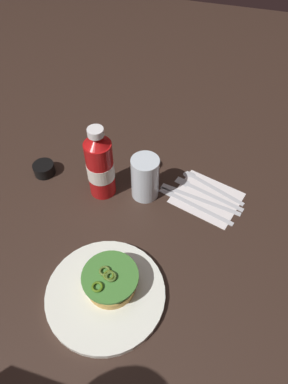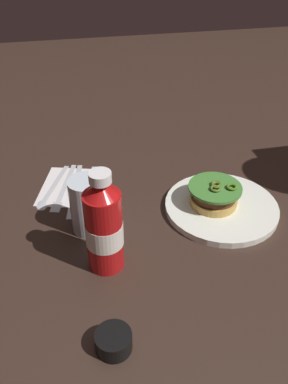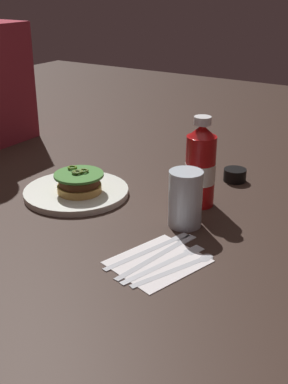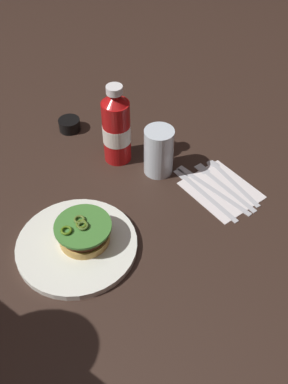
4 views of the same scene
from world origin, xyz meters
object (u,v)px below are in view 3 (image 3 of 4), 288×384
Objects in this scene: water_glass at (185,199)px; steak_knife at (162,252)px; dinner_plate at (76,192)px; burger_sandwich at (79,182)px; ketchup_bottle at (200,167)px; fork_utensil at (171,259)px; condiment_cup at (235,175)px; napkin at (158,262)px; butter_knife at (154,247)px; spoon_utensil at (186,264)px.

water_glass is 0.56× the size of steak_knife.
dinner_plate is 2.15× the size of burger_sandwich.
ketchup_bottle is 1.08× the size of fork_utensil.
condiment_cup is (0.18, -0.01, -0.08)m from ketchup_bottle.
fork_utensil is at bearing -161.21° from water_glass.
dinner_plate is 0.36m from napkin.
ketchup_bottle reaches higher than steak_knife.
dinner_plate reaches higher than steak_knife.
condiment_cup is (0.29, 0.01, -0.04)m from water_glass.
ketchup_bottle reaches higher than fork_utensil.
steak_knife is (-0.41, -0.03, -0.01)m from condiment_cup.
water_glass is at bearing -178.24° from condiment_cup.
ketchup_bottle is 0.25m from butter_knife.
ketchup_bottle is at bearing 10.46° from steak_knife.
fork_utensil is (-0.43, -0.06, -0.01)m from condiment_cup.
water_glass is 0.16m from fork_utensil.
burger_sandwich is 0.61× the size of fork_utensil.
dinner_plate reaches higher than butter_knife.
burger_sandwich reaches higher than steak_knife.
condiment_cup is at bearing 1.13° from butter_knife.
butter_knife is (0.01, 0.02, -0.00)m from steak_knife.
steak_knife is (-0.12, -0.30, -0.03)m from burger_sandwich.
fork_utensil is at bearing -113.82° from butter_knife.
spoon_utensil is (-0.25, -0.10, -0.09)m from ketchup_bottle.
napkin is at bearing 128.09° from fork_utensil.
butter_knife is at bearing 75.05° from steak_knife.
water_glass is 0.29m from condiment_cup.
water_glass reaches higher than butter_knife.
burger_sandwich reaches higher than condiment_cup.
steak_knife is 1.06× the size of butter_knife.
dinner_plate is 0.30m from water_glass.
condiment_cup is at bearing -44.70° from dinner_plate.
ketchup_bottle is at bearing -67.96° from dinner_plate.
dinner_plate is at bearing 66.49° from burger_sandwich.
burger_sandwich reaches higher than napkin.
fork_utensil is 0.88× the size of steak_knife.
ketchup_bottle is at bearing 11.01° from napkin.
butter_knife is at bearing 66.18° from fork_utensil.
water_glass is at bearing -168.81° from ketchup_bottle.
napkin is (-0.16, -0.03, -0.06)m from water_glass.
ketchup_bottle reaches higher than condiment_cup.
burger_sandwich is at bearing 137.79° from condiment_cup.
dinner_plate is at bearing 68.03° from steak_knife.
condiment_cup is 0.33× the size of spoon_utensil.
dinner_plate is 0.40m from spoon_utensil.
fork_utensil is (-0.14, -0.33, -0.03)m from burger_sandwich.
burger_sandwich is 0.97× the size of water_glass.
fork_utensil is (-0.25, -0.07, -0.09)m from ketchup_bottle.
ketchup_bottle is at bearing -65.25° from burger_sandwich.
condiment_cup is 0.36× the size of napkin.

